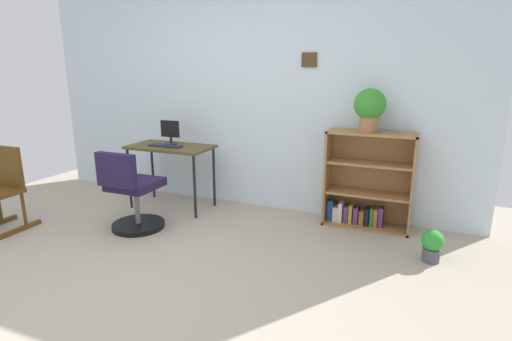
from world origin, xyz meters
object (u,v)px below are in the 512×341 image
at_px(bookshelf_low, 367,184).
at_px(keyboard, 165,146).
at_px(potted_plant_on_shelf, 370,107).
at_px(office_chair, 132,196).
at_px(potted_plant_floor, 432,245).
at_px(desk, 171,152).
at_px(monitor, 170,132).

bearing_deg(bookshelf_low, keyboard, -170.59).
xyz_separation_m(keyboard, potted_plant_on_shelf, (2.14, 0.30, 0.48)).
distance_m(keyboard, office_chair, 0.77).
bearing_deg(office_chair, potted_plant_floor, 8.46).
bearing_deg(desk, potted_plant_floor, -6.67).
xyz_separation_m(desk, potted_plant_on_shelf, (2.12, 0.23, 0.56)).
height_order(desk, keyboard, keyboard).
distance_m(office_chair, bookshelf_low, 2.34).
xyz_separation_m(keyboard, potted_plant_floor, (2.78, -0.26, -0.58)).
bearing_deg(potted_plant_floor, desk, 173.33).
distance_m(desk, bookshelf_low, 2.17).
height_order(keyboard, office_chair, office_chair).
bearing_deg(bookshelf_low, desk, -172.24).
xyz_separation_m(monitor, bookshelf_low, (2.18, 0.21, -0.43)).
xyz_separation_m(desk, office_chair, (0.03, -0.73, -0.30)).
height_order(monitor, bookshelf_low, monitor).
bearing_deg(office_chair, monitor, 95.35).
xyz_separation_m(desk, potted_plant_floor, (2.76, -0.32, -0.50)).
xyz_separation_m(keyboard, office_chair, (0.05, -0.66, -0.38)).
xyz_separation_m(desk, monitor, (-0.04, 0.08, 0.21)).
bearing_deg(desk, potted_plant_on_shelf, 6.23).
height_order(monitor, potted_plant_on_shelf, potted_plant_on_shelf).
height_order(keyboard, bookshelf_low, bookshelf_low).
height_order(monitor, potted_plant_floor, monitor).
distance_m(monitor, keyboard, 0.20).
bearing_deg(potted_plant_floor, potted_plant_on_shelf, 139.48).
bearing_deg(monitor, potted_plant_floor, -8.12).
distance_m(keyboard, bookshelf_low, 2.20).
height_order(office_chair, potted_plant_floor, office_chair).
bearing_deg(monitor, desk, -60.21).
height_order(desk, monitor, monitor).
bearing_deg(potted_plant_on_shelf, office_chair, -155.26).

